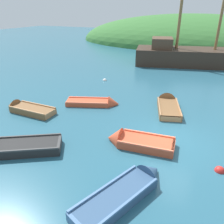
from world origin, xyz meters
name	(u,v)px	position (x,y,z in m)	size (l,w,h in m)	color
ground_plane	(170,141)	(0.00, 0.00, 0.00)	(120.00, 120.00, 0.00)	#285B70
shore_hill	(191,43)	(-3.57, 35.25, 0.00)	(42.71, 23.51, 10.01)	#387033
sailing_ship	(191,59)	(-1.34, 17.05, 0.66)	(15.02, 7.12, 10.89)	#38281E
rowboat_outer_right	(168,106)	(-0.99, 4.02, 0.11)	(2.23, 3.80, 1.18)	brown
rowboat_portside	(97,103)	(-5.32, 2.46, 0.08)	(3.59, 2.21, 1.01)	#C64C2D
rowboat_near_dock	(128,191)	(-0.60, -3.97, 0.11)	(2.34, 3.96, 1.00)	#335175
rowboat_far	(135,142)	(-1.41, -0.99, 0.12)	(3.23, 1.51, 1.15)	#C64C2D
rowboat_outer_left	(26,110)	(-8.76, -0.33, 0.12)	(3.44, 1.10, 1.04)	brown
rowboat_center	(13,149)	(-6.12, -3.81, 0.13)	(3.75, 2.97, 1.19)	black
buoy_white	(105,81)	(-7.30, 7.54, 0.00)	(0.36, 0.36, 0.36)	white
buoy_red	(219,171)	(2.23, -1.36, 0.00)	(0.39, 0.39, 0.39)	red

